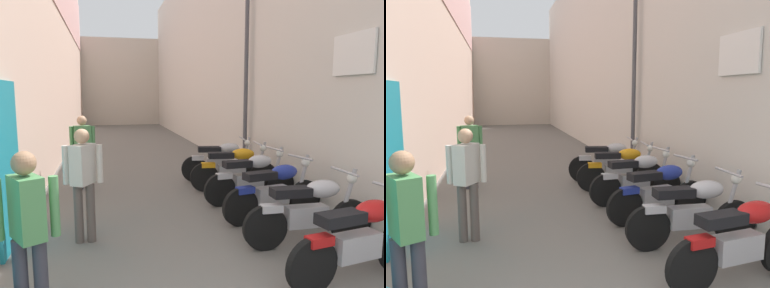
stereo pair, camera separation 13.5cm
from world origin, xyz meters
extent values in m
plane|color=#66635E|center=(0.00, 9.15, 0.00)|extent=(38.30, 38.30, 0.00)
cube|color=beige|center=(-2.61, 11.15, 4.09)|extent=(0.40, 22.30, 8.19)
cube|color=teal|center=(-2.39, 3.40, 1.10)|extent=(0.06, 1.10, 2.20)
cube|color=beige|center=(2.61, 11.15, 3.62)|extent=(0.40, 22.30, 7.25)
cube|color=white|center=(2.38, 3.00, 2.60)|extent=(0.04, 0.90, 0.60)
cube|color=beige|center=(0.00, 23.30, 2.74)|extent=(7.83, 2.00, 5.48)
cylinder|color=black|center=(0.85, 1.40, 0.30)|extent=(0.61, 0.17, 0.60)
cube|color=#9E9EA3|center=(1.41, 1.49, 0.42)|extent=(0.58, 0.28, 0.28)
ellipsoid|color=#AD1414|center=(1.64, 1.53, 0.78)|extent=(0.51, 0.33, 0.24)
cube|color=black|center=(1.19, 1.46, 0.76)|extent=(0.55, 0.30, 0.12)
cube|color=#AD1414|center=(0.93, 1.41, 0.56)|extent=(0.30, 0.18, 0.10)
cylinder|color=black|center=(2.09, 2.46, 0.30)|extent=(0.60, 0.10, 0.60)
cylinder|color=black|center=(0.84, 2.50, 0.30)|extent=(0.60, 0.10, 0.60)
cube|color=#9E9EA3|center=(1.41, 2.48, 0.42)|extent=(0.57, 0.22, 0.28)
ellipsoid|color=#B7B7BC|center=(1.64, 2.48, 0.78)|extent=(0.49, 0.27, 0.24)
cube|color=black|center=(1.18, 2.49, 0.76)|extent=(0.53, 0.23, 0.12)
cylinder|color=#9E9EA3|center=(2.02, 2.47, 0.65)|extent=(0.25, 0.07, 0.77)
cylinder|color=#9E9EA3|center=(1.95, 2.47, 1.00)|extent=(0.05, 0.58, 0.04)
sphere|color=silver|center=(2.07, 2.46, 0.90)|extent=(0.14, 0.14, 0.14)
cube|color=#B7B7BC|center=(0.92, 2.49, 0.56)|extent=(0.28, 0.15, 0.10)
cylinder|color=black|center=(2.08, 3.62, 0.30)|extent=(0.60, 0.18, 0.60)
cylinder|color=black|center=(0.85, 3.40, 0.30)|extent=(0.60, 0.18, 0.60)
cube|color=#9E9EA3|center=(1.41, 3.50, 0.42)|extent=(0.59, 0.29, 0.28)
ellipsoid|color=navy|center=(1.64, 3.54, 0.78)|extent=(0.52, 0.34, 0.24)
cube|color=black|center=(1.19, 3.46, 0.76)|extent=(0.55, 0.31, 0.12)
cylinder|color=#9E9EA3|center=(2.01, 3.61, 0.65)|extent=(0.25, 0.10, 0.77)
cylinder|color=#9E9EA3|center=(1.94, 3.60, 1.00)|extent=(0.14, 0.58, 0.04)
sphere|color=silver|center=(2.06, 3.62, 0.90)|extent=(0.14, 0.14, 0.14)
cube|color=navy|center=(0.93, 3.42, 0.56)|extent=(0.30, 0.19, 0.10)
cylinder|color=black|center=(2.09, 4.55, 0.30)|extent=(0.61, 0.14, 0.60)
cylinder|color=black|center=(0.84, 4.42, 0.30)|extent=(0.61, 0.14, 0.60)
cube|color=#9E9EA3|center=(1.41, 4.48, 0.42)|extent=(0.58, 0.26, 0.28)
ellipsoid|color=#B7B7BC|center=(1.64, 4.50, 0.78)|extent=(0.50, 0.31, 0.24)
cube|color=black|center=(1.19, 4.45, 0.76)|extent=(0.54, 0.27, 0.12)
cylinder|color=#9E9EA3|center=(2.02, 4.54, 0.65)|extent=(0.25, 0.09, 0.77)
cylinder|color=#9E9EA3|center=(1.95, 4.53, 1.00)|extent=(0.10, 0.58, 0.04)
sphere|color=silver|center=(2.07, 4.54, 0.90)|extent=(0.14, 0.14, 0.14)
cube|color=#B7B7BC|center=(0.92, 4.43, 0.56)|extent=(0.29, 0.17, 0.10)
cylinder|color=black|center=(2.08, 5.28, 0.30)|extent=(0.61, 0.17, 0.60)
cylinder|color=black|center=(0.85, 5.46, 0.30)|extent=(0.61, 0.17, 0.60)
cube|color=#9E9EA3|center=(1.41, 5.38, 0.42)|extent=(0.58, 0.28, 0.28)
ellipsoid|color=orange|center=(1.64, 5.35, 0.78)|extent=(0.51, 0.33, 0.24)
cube|color=black|center=(1.19, 5.41, 0.76)|extent=(0.55, 0.29, 0.12)
cylinder|color=#9E9EA3|center=(2.01, 5.29, 0.65)|extent=(0.25, 0.09, 0.77)
cylinder|color=#9E9EA3|center=(1.94, 5.30, 1.00)|extent=(0.12, 0.58, 0.04)
sphere|color=silver|center=(2.06, 5.29, 0.90)|extent=(0.14, 0.14, 0.14)
cube|color=orange|center=(0.92, 5.45, 0.56)|extent=(0.30, 0.18, 0.10)
cylinder|color=black|center=(2.08, 6.13, 0.30)|extent=(0.61, 0.18, 0.60)
cylinder|color=black|center=(0.85, 6.33, 0.30)|extent=(0.61, 0.18, 0.60)
cube|color=#9E9EA3|center=(1.41, 6.24, 0.42)|extent=(0.58, 0.29, 0.28)
ellipsoid|color=#B7B7BC|center=(1.64, 6.20, 0.78)|extent=(0.52, 0.33, 0.24)
cube|color=black|center=(1.19, 6.28, 0.76)|extent=(0.55, 0.30, 0.12)
cylinder|color=#9E9EA3|center=(2.01, 6.14, 0.65)|extent=(0.25, 0.10, 0.77)
cylinder|color=#9E9EA3|center=(1.94, 6.15, 1.00)|extent=(0.13, 0.58, 0.04)
sphere|color=silver|center=(2.06, 6.13, 0.90)|extent=(0.14, 0.14, 0.14)
cube|color=#B7B7BC|center=(0.93, 6.32, 0.56)|extent=(0.30, 0.18, 0.10)
cylinder|color=#383842|center=(-1.88, 1.47, 0.41)|extent=(0.12, 0.12, 0.82)
cylinder|color=#383842|center=(-1.72, 1.47, 0.41)|extent=(0.12, 0.12, 0.82)
cube|color=#4C8C51|center=(-1.80, 1.47, 1.09)|extent=(0.34, 0.39, 0.54)
sphere|color=#997051|center=(-1.80, 1.47, 1.47)|extent=(0.20, 0.20, 0.20)
cylinder|color=#4C8C51|center=(-1.58, 1.47, 1.09)|extent=(0.08, 0.08, 0.52)
cylinder|color=#564C47|center=(-1.53, 3.33, 0.41)|extent=(0.12, 0.12, 0.82)
cylinder|color=#564C47|center=(-1.37, 3.33, 0.41)|extent=(0.12, 0.12, 0.82)
cube|color=beige|center=(-1.45, 3.33, 1.09)|extent=(0.35, 0.39, 0.54)
sphere|color=tan|center=(-1.45, 3.33, 1.47)|extent=(0.20, 0.20, 0.20)
cylinder|color=beige|center=(-1.67, 3.33, 1.09)|extent=(0.08, 0.08, 0.52)
cylinder|color=beige|center=(-1.23, 3.33, 1.09)|extent=(0.08, 0.08, 0.52)
cylinder|color=#383842|center=(-1.68, 6.26, 0.41)|extent=(0.12, 0.12, 0.82)
cylinder|color=#383842|center=(-1.52, 6.26, 0.41)|extent=(0.12, 0.12, 0.82)
cube|color=#4C8C51|center=(-1.60, 6.26, 1.09)|extent=(0.38, 0.27, 0.54)
sphere|color=tan|center=(-1.60, 6.26, 1.47)|extent=(0.20, 0.20, 0.20)
cylinder|color=#4C8C51|center=(-1.82, 6.26, 1.09)|extent=(0.08, 0.08, 0.52)
cylinder|color=#4C8C51|center=(-1.38, 6.26, 1.09)|extent=(0.08, 0.08, 0.52)
cylinder|color=#47474C|center=(2.26, 6.80, 2.56)|extent=(0.10, 0.10, 5.11)
camera|label=1|loc=(-1.16, -1.71, 2.04)|focal=34.30mm
camera|label=2|loc=(-1.03, -1.74, 2.04)|focal=34.30mm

